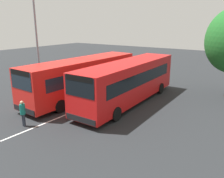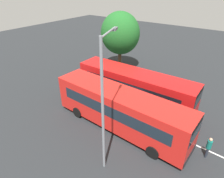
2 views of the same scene
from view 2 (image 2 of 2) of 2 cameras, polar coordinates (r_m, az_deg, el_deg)
The scene contains 7 objects.
ground_plane at distance 17.72m, azimuth 3.78°, elevation -6.93°, with size 81.14×81.14×0.00m, color #232628.
bus_far_left at distance 15.16m, azimuth 2.35°, elevation -5.75°, with size 11.36×2.92×3.18m.
bus_center_left at distance 18.35m, azimuth 6.54°, elevation 0.72°, with size 11.29×2.66×3.18m.
pedestrian at distance 14.71m, azimuth 26.25°, elevation -14.61°, with size 0.37×0.37×1.62m.
street_lamp at distance 10.50m, azimuth -2.32°, elevation -3.46°, with size 1.06×2.55×8.26m.
depot_tree at distance 25.16m, azimuth 2.38°, elevation 15.81°, with size 4.94×4.44×7.25m.
lane_stripe_outer_left at distance 17.72m, azimuth 3.79°, elevation -6.92°, with size 17.85×0.12×0.01m, color silver.
Camera 2 is at (7.50, -12.25, 10.39)m, focal length 31.56 mm.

